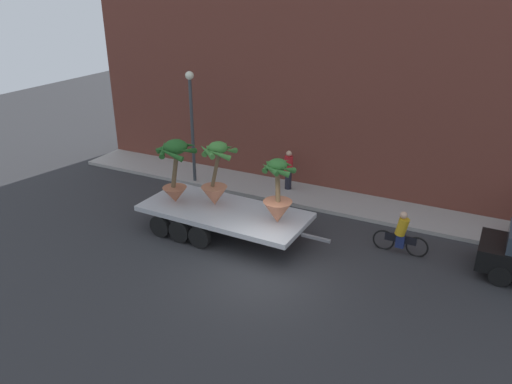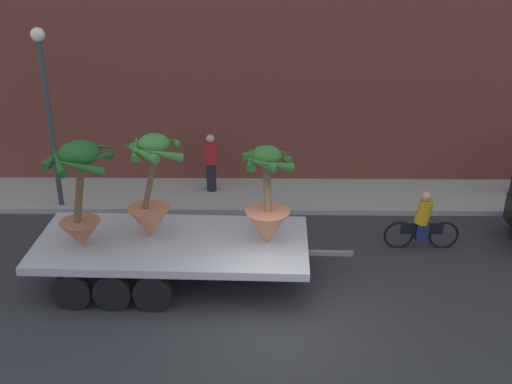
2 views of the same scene
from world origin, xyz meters
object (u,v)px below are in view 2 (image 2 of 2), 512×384
object	(u,v)px
potted_palm_rear	(80,191)
pedestrian_far_left	(211,162)
potted_palm_front	(267,205)
potted_palm_middle	(151,193)
cyclist	(423,223)
flatbed_trailer	(162,248)
street_lamp	(46,96)

from	to	relation	value
potted_palm_rear	pedestrian_far_left	world-z (taller)	potted_palm_rear
potted_palm_front	potted_palm_middle	bearing A→B (deg)	173.88
potted_palm_middle	cyclist	size ratio (longest dim) A/B	1.30
potted_palm_front	cyclist	distance (m)	4.29
flatbed_trailer	cyclist	xyz separation A→B (m)	(6.12, 1.50, -0.11)
cyclist	street_lamp	xyz separation A→B (m)	(-9.47, 2.05, 2.56)
potted_palm_front	potted_palm_rear	bearing A→B (deg)	-177.82
flatbed_trailer	potted_palm_rear	world-z (taller)	potted_palm_rear
pedestrian_far_left	street_lamp	size ratio (longest dim) A/B	0.35
potted_palm_rear	cyclist	distance (m)	8.05
potted_palm_rear	pedestrian_far_left	size ratio (longest dim) A/B	1.39
pedestrian_far_left	street_lamp	xyz separation A→B (m)	(-4.10, -1.01, 2.19)
flatbed_trailer	potted_palm_front	distance (m)	2.59
potted_palm_rear	potted_palm_front	distance (m)	3.93
street_lamp	cyclist	bearing A→B (deg)	-12.20
potted_palm_rear	potted_palm_middle	world-z (taller)	potted_palm_middle
cyclist	flatbed_trailer	bearing A→B (deg)	-166.22
flatbed_trailer	pedestrian_far_left	world-z (taller)	pedestrian_far_left
cyclist	street_lamp	bearing A→B (deg)	167.80
potted_palm_rear	pedestrian_far_left	bearing A→B (deg)	64.12
potted_palm_rear	cyclist	xyz separation A→B (m)	(7.70, 1.74, -1.60)
flatbed_trailer	potted_palm_rear	xyz separation A→B (m)	(-1.58, -0.24, 1.49)
flatbed_trailer	pedestrian_far_left	distance (m)	4.63
cyclist	potted_palm_middle	bearing A→B (deg)	-168.15
potted_palm_rear	street_lamp	distance (m)	4.29
cyclist	pedestrian_far_left	world-z (taller)	pedestrian_far_left
flatbed_trailer	street_lamp	world-z (taller)	street_lamp
pedestrian_far_left	street_lamp	world-z (taller)	street_lamp
potted_palm_middle	street_lamp	distance (m)	4.79
potted_palm_middle	potted_palm_front	distance (m)	2.52
potted_palm_middle	street_lamp	bearing A→B (deg)	133.36
flatbed_trailer	cyclist	world-z (taller)	cyclist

